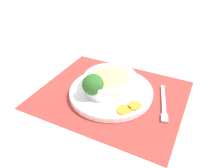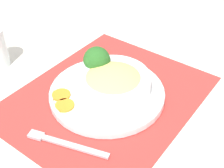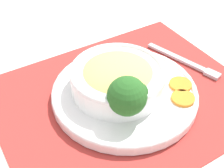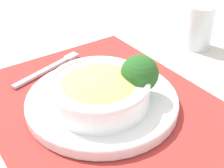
# 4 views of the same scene
# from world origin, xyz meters

# --- Properties ---
(ground_plane) EXTENTS (4.00, 4.00, 0.00)m
(ground_plane) POSITION_xyz_m (0.00, 0.00, 0.00)
(ground_plane) COLOR beige
(placemat) EXTENTS (0.53, 0.45, 0.00)m
(placemat) POSITION_xyz_m (0.00, 0.00, 0.00)
(placemat) COLOR #B2332D
(placemat) RESTS_ON ground_plane
(plate) EXTENTS (0.28, 0.28, 0.02)m
(plate) POSITION_xyz_m (0.00, 0.00, 0.02)
(plate) COLOR white
(plate) RESTS_ON placemat
(bowl) EXTENTS (0.18, 0.18, 0.06)m
(bowl) POSITION_xyz_m (0.01, -0.01, 0.05)
(bowl) COLOR white
(bowl) RESTS_ON plate
(broccoli_floret) EXTENTS (0.07, 0.07, 0.08)m
(broccoli_floret) POSITION_xyz_m (0.04, 0.05, 0.07)
(broccoli_floret) COLOR #759E51
(broccoli_floret) RESTS_ON plate
(carrot_slice_near) EXTENTS (0.04, 0.04, 0.01)m
(carrot_slice_near) POSITION_xyz_m (-0.07, 0.09, 0.02)
(carrot_slice_near) COLOR orange
(carrot_slice_near) RESTS_ON plate
(carrot_slice_middle) EXTENTS (0.04, 0.04, 0.01)m
(carrot_slice_middle) POSITION_xyz_m (-0.10, 0.06, 0.02)
(carrot_slice_middle) COLOR orange
(carrot_slice_middle) RESTS_ON plate
(fork) EXTENTS (0.05, 0.18, 0.01)m
(fork) POSITION_xyz_m (-0.18, 0.01, 0.01)
(fork) COLOR #B7B7BC
(fork) RESTS_ON placemat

